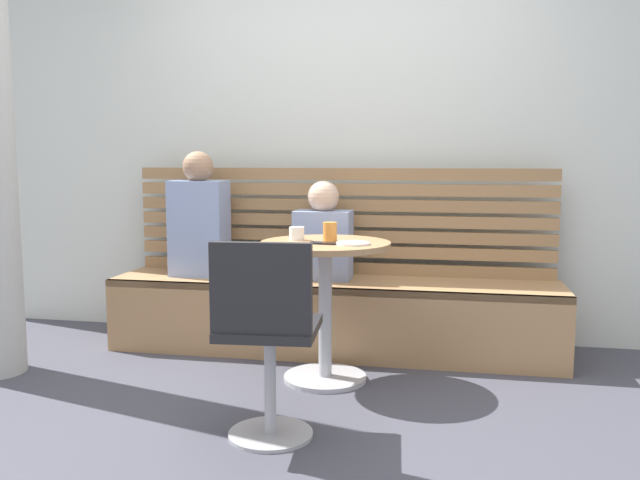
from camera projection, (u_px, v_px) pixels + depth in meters
name	position (u px, v px, depth m)	size (l,w,h in m)	color
ground	(285.00, 429.00, 2.90)	(8.00, 8.00, 0.00)	#42424C
back_wall	(345.00, 115.00, 4.32)	(5.20, 0.10, 2.90)	silver
booth_bench	(333.00, 316.00, 4.04)	(2.70, 0.52, 0.44)	#A87C51
booth_backrest	(340.00, 221.00, 4.20)	(2.65, 0.04, 0.67)	#9A7249
cafe_table	(325.00, 284.00, 3.48)	(0.68, 0.68, 0.74)	#ADADB2
white_chair	(267.00, 333.00, 2.71)	(0.43, 0.43, 0.85)	#ADADB2
person_adult	(199.00, 220.00, 4.14)	(0.34, 0.22, 0.77)	#8C9EC6
person_child_left	(323.00, 236.00, 4.03)	(0.34, 0.22, 0.60)	#8C9EC6
cup_tumbler_orange	(330.00, 232.00, 3.46)	(0.07, 0.07, 0.10)	orange
cup_ceramic_white	(297.00, 234.00, 3.51)	(0.08, 0.08, 0.07)	white
plate_small	(353.00, 243.00, 3.34)	(0.17, 0.17, 0.01)	white
phone_on_table	(323.00, 243.00, 3.36)	(0.07, 0.14, 0.01)	black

